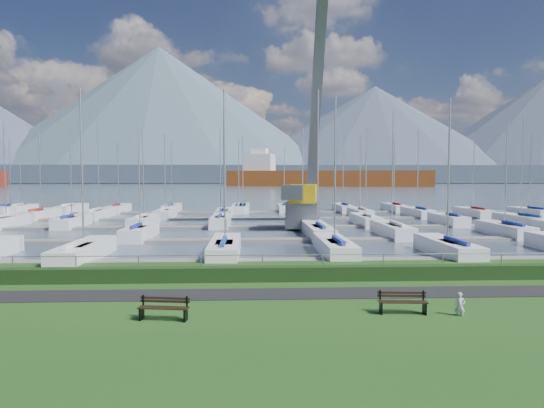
{
  "coord_description": "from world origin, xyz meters",
  "views": [
    {
      "loc": [
        -1.55,
        -23.54,
        5.1
      ],
      "look_at": [
        0.0,
        12.0,
        3.0
      ],
      "focal_mm": 32.0,
      "sensor_mm": 36.0,
      "label": 1
    }
  ],
  "objects": [
    {
      "name": "docks",
      "position": [
        0.0,
        26.0,
        -0.22
      ],
      "size": [
        90.0,
        41.6,
        0.25
      ],
      "color": "gray",
      "rests_on": "water"
    },
    {
      "name": "hedge",
      "position": [
        0.0,
        -0.4,
        0.35
      ],
      "size": [
        80.0,
        0.7,
        0.7
      ],
      "primitive_type": "cube",
      "color": "black",
      "rests_on": "grass"
    },
    {
      "name": "cargo_ship_mid",
      "position": [
        32.75,
        218.46,
        3.53
      ],
      "size": [
        101.72,
        41.51,
        21.5
      ],
      "rotation": [
        0.0,
        0.0,
        -0.24
      ],
      "color": "brown",
      "rests_on": "water"
    },
    {
      "name": "mountains",
      "position": [
        7.35,
        404.62,
        46.68
      ],
      "size": [
        1190.0,
        360.0,
        115.0
      ],
      "color": "#464E66",
      "rests_on": "water"
    },
    {
      "name": "water",
      "position": [
        0.0,
        260.0,
        -0.4
      ],
      "size": [
        800.0,
        540.0,
        0.2
      ],
      "primitive_type": "cube",
      "color": "#3E4C5C"
    },
    {
      "name": "bench_left",
      "position": [
        -4.63,
        -6.55,
        0.42
      ],
      "size": [
        1.84,
        0.68,
        0.85
      ],
      "rotation": [
        0.0,
        0.0,
        -0.15
      ],
      "color": "black",
      "rests_on": "grass"
    },
    {
      "name": "person",
      "position": [
        6.02,
        -6.53,
        0.51
      ],
      "size": [
        0.43,
        0.36,
        1.02
      ],
      "primitive_type": "imported",
      "rotation": [
        0.0,
        0.0,
        -0.37
      ],
      "color": "#B9B9C0",
      "rests_on": "grass"
    },
    {
      "name": "crane",
      "position": [
        4.09,
        25.54,
        5.33
      ],
      "size": [
        4.79,
        13.39,
        22.35
      ],
      "rotation": [
        0.0,
        0.0,
        -0.19
      ],
      "color": "#595C60",
      "rests_on": "water"
    },
    {
      "name": "bench_right",
      "position": [
        4.03,
        -6.13,
        0.42
      ],
      "size": [
        1.83,
        0.55,
        0.85
      ],
      "rotation": [
        0.0,
        0.0,
        -0.07
      ],
      "color": "black",
      "rests_on": "grass"
    },
    {
      "name": "path",
      "position": [
        0.0,
        -3.0,
        0.01
      ],
      "size": [
        160.0,
        2.0,
        0.04
      ],
      "primitive_type": "cube",
      "color": "black",
      "rests_on": "grass"
    },
    {
      "name": "fence",
      "position": [
        0.0,
        0.0,
        1.2
      ],
      "size": [
        80.0,
        0.04,
        0.04
      ],
      "primitive_type": "cylinder",
      "rotation": [
        0.0,
        1.57,
        0.0
      ],
      "color": "gray",
      "rests_on": "grass"
    },
    {
      "name": "foothill",
      "position": [
        0.0,
        330.0,
        6.0
      ],
      "size": [
        900.0,
        80.0,
        12.0
      ],
      "primitive_type": "cube",
      "color": "#3C4858",
      "rests_on": "water"
    },
    {
      "name": "sailboat_fleet",
      "position": [
        -2.9,
        29.32,
        5.34
      ],
      "size": [
        75.51,
        50.02,
        13.07
      ],
      "color": "beige",
      "rests_on": "water"
    }
  ]
}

